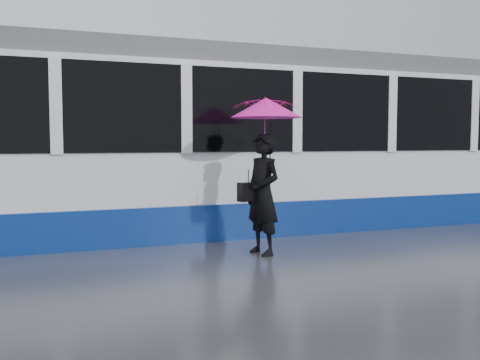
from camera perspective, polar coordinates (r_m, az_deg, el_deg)
name	(u,v)px	position (r m, az deg, el deg)	size (l,w,h in m)	color
ground	(193,261)	(7.62, -5.07, -8.58)	(90.00, 90.00, 0.00)	#2E2E33
rails	(155,232)	(10.01, -9.03, -5.49)	(34.00, 1.51, 0.02)	#3F3D38
woman	(263,194)	(7.91, 2.43, -1.53)	(0.65, 0.43, 1.79)	black
umbrella	(266,122)	(7.89, 2.79, 6.23)	(1.30, 1.30, 1.21)	#F2148F
handbag	(248,192)	(7.83, 0.90, -1.25)	(0.35, 0.22, 0.46)	black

